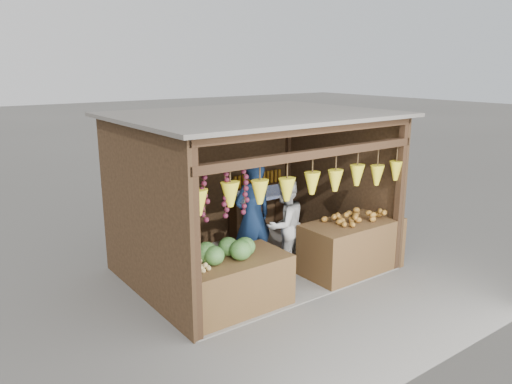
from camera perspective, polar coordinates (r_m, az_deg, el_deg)
ground at (r=8.69m, az=-0.23°, el=-8.68°), size 80.00×80.00×0.00m
stall_structure at (r=8.13m, az=-0.26°, el=2.03°), size 4.30×3.30×2.66m
back_shelf at (r=9.98m, az=0.28°, el=-0.31°), size 1.25×0.32×1.32m
counter_left at (r=7.20m, az=-2.65°, el=-10.47°), size 1.61×0.85×0.76m
counter_right at (r=8.58m, az=10.88°, el=-6.13°), size 1.75×0.85×0.87m
stool at (r=7.94m, az=-9.52°, el=-10.05°), size 0.32×0.32×0.30m
man_standing at (r=8.29m, az=-0.38°, el=-2.84°), size 0.71×0.49×1.90m
woman_standing at (r=8.40m, az=3.33°, el=-3.79°), size 0.82×0.67×1.58m
vendor_seated at (r=7.68m, az=-9.73°, el=-5.47°), size 0.60×0.51×1.05m
melon_pile at (r=6.99m, az=-3.17°, el=-6.45°), size 1.00×0.50×0.32m
tanfruit_pile at (r=6.71m, az=-6.81°, el=-8.30°), size 0.34×0.40×0.13m
mango_pile at (r=8.42m, az=10.96°, el=-2.60°), size 1.40×0.64×0.22m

